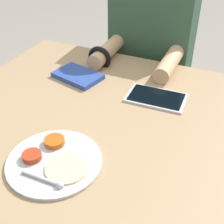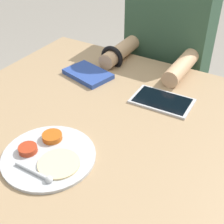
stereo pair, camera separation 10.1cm
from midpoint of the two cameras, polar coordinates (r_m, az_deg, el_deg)
The scene contains 5 objects.
dining_table at distance 1.34m, azimuth 1.65°, elevation -14.16°, with size 1.18×0.99×0.75m.
thali_tray at distance 0.94m, azimuth -8.52°, elevation -7.99°, with size 0.28×0.28×0.03m.
red_notebook at distance 1.33m, azimuth -2.25°, elevation 6.85°, with size 0.22×0.17×0.02m.
tablet_device at distance 1.18m, azimuth 11.57°, elevation 1.93°, with size 0.23×0.14×0.01m.
person_diner at distance 1.69m, azimuth 11.27°, elevation 6.26°, with size 0.40×0.46×1.24m.
Camera 2 is at (0.45, -0.74, 1.40)m, focal length 50.00 mm.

